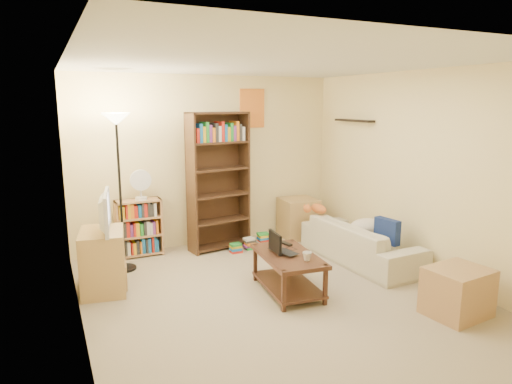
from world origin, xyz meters
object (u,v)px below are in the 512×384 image
Objects in this scene: television at (100,212)px; desk_fan at (141,183)px; tabby_cat at (317,209)px; coffee_table at (288,267)px; short_bookshelf at (139,228)px; end_cabinet at (457,292)px; mug at (307,256)px; tall_bookshelf at (219,178)px; tv_stand at (103,261)px; sofa at (360,242)px; side_table at (298,218)px; floor_lamp at (118,146)px; laptop at (287,251)px.

desk_fan reaches higher than television.
coffee_table is (-1.12, -1.18, -0.31)m from tabby_cat.
short_bookshelf is (-2.39, 0.79, -0.21)m from tabby_cat.
end_cabinet is (0.15, -2.39, -0.36)m from tabby_cat.
end_cabinet is at bearing -37.97° from coffee_table.
mug is 0.05× the size of tall_bookshelf.
mug is 0.14× the size of tv_stand.
tabby_cat is 3.01m from tv_stand.
short_bookshelf is (-2.65, 1.49, 0.13)m from sofa.
tall_bookshelf is at bearing 100.38° from coffee_table.
sofa is 0.81m from tabby_cat.
desk_fan is at bearing 59.00° from sofa.
sofa is 3.01× the size of side_table.
television is at bearing 0.00° from tv_stand.
television is at bearing 145.74° from end_cabinet.
tall_bookshelf is 1.31m from short_bookshelf.
short_bookshelf is at bearing 162.94° from tall_bookshelf.
side_table reaches higher than coffee_table.
desk_fan is 2.53m from side_table.
television is 0.39× the size of tall_bookshelf.
tabby_cat is 0.21× the size of floor_lamp.
tabby_cat is 0.68× the size of side_table.
floor_lamp is at bearing 68.86° from sofa.
tabby_cat is at bearing 54.31° from mug.
tv_stand is 1.20× the size of end_cabinet.
floor_lamp is 4.14m from end_cabinet.
coffee_table is at bearing 106.82° from mug.
desk_fan is 0.77m from floor_lamp.
tv_stand is 0.92× the size of television.
tall_bookshelf is at bearing 46.98° from sofa.
laptop is 4.16× the size of mug.
end_cabinet is (1.18, -0.95, -0.25)m from mug.
sofa is 3.07m from desk_fan.
desk_fan is at bearing 177.75° from side_table.
tabby_cat is 3.02m from television.
laptop is 1.85m from tall_bookshelf.
floor_lamp is at bearing -176.81° from tall_bookshelf.
desk_fan reaches higher than laptop.
end_cabinet is (0.06, -3.05, -0.06)m from side_table.
coffee_table is (-1.38, -0.48, 0.03)m from sofa.
desk_fan is at bearing 162.20° from tabby_cat.
sofa is 1.75× the size of coffee_table.
tabby_cat is 2.49m from desk_fan.
tall_bookshelf reaches higher than desk_fan.
mug reaches higher than laptop.
short_bookshelf reaches higher than coffee_table.
tv_stand is at bearing -122.78° from desk_fan.
sofa is 0.93× the size of floor_lamp.
mug reaches higher than coffee_table.
mug is (0.08, -0.27, 0.20)m from coffee_table.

